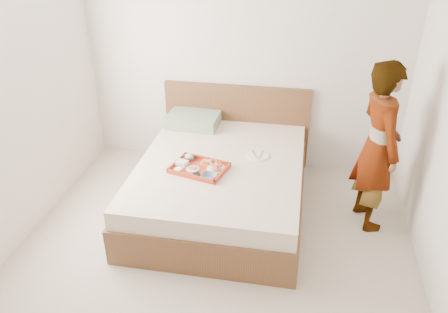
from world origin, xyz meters
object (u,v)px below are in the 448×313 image
Objects in this scene: dinner_plate at (258,155)px; person at (378,147)px; tray at (199,168)px; bed at (221,185)px.

person reaches higher than dinner_plate.
dinner_plate is at bearing 49.43° from tray.
dinner_plate is (0.51, 0.36, -0.02)m from tray.
bed is 9.06× the size of dinner_plate.
person is at bearing 2.27° from bed.
bed is at bearing -151.94° from dinner_plate.
dinner_plate is at bearing 28.06° from bed.
person is at bearing 22.51° from tray.
dinner_plate is at bearing 66.12° from person.
tray reaches higher than dinner_plate.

